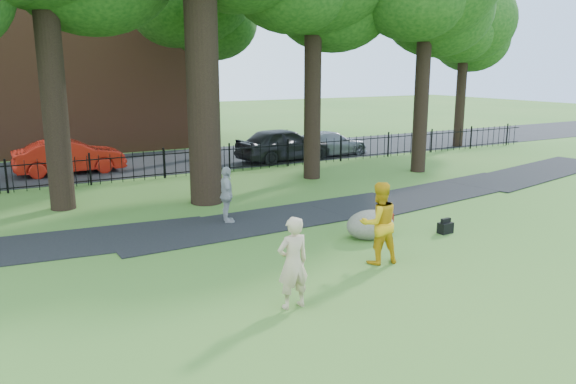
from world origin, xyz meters
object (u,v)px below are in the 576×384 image
woman (293,263)px  boulder (370,223)px  red_sedan (69,157)px  man (379,223)px

woman → boulder: woman is taller
woman → boulder: size_ratio=1.31×
boulder → woman: bearing=-144.0°
boulder → red_sedan: red_sedan is taller
boulder → red_sedan: size_ratio=0.30×
woman → red_sedan: (-1.72, 17.04, -0.16)m
man → red_sedan: man is taller
man → boulder: size_ratio=1.42×
red_sedan → woman: bearing=-174.5°
man → boulder: 2.16m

